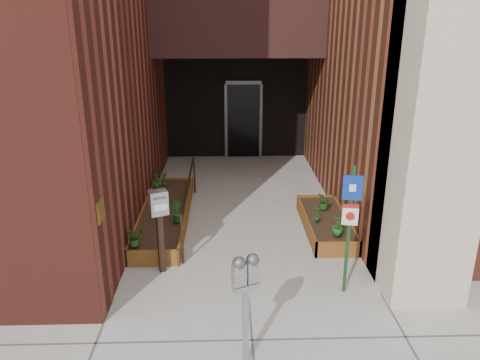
{
  "coord_description": "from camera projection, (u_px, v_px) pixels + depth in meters",
  "views": [
    {
      "loc": [
        -0.31,
        -5.97,
        3.97
      ],
      "look_at": [
        -0.07,
        1.8,
        1.2
      ],
      "focal_mm": 35.0,
      "sensor_mm": 36.0,
      "label": 1
    }
  ],
  "objects": [
    {
      "name": "parking_meter",
      "position": [
        246.0,
        281.0,
        5.28
      ],
      "size": [
        0.33,
        0.23,
        1.44
      ],
      "color": "#949496",
      "rests_on": "ground"
    },
    {
      "name": "planter_left",
      "position": [
        165.0,
        215.0,
        9.41
      ],
      "size": [
        0.9,
        3.6,
        0.3
      ],
      "color": "brown",
      "rests_on": "ground"
    },
    {
      "name": "ground",
      "position": [
        248.0,
        296.0,
        6.96
      ],
      "size": [
        80.0,
        80.0,
        0.0
      ],
      "primitive_type": "plane",
      "color": "#9E9991",
      "rests_on": "ground"
    },
    {
      "name": "shrub_left_b",
      "position": [
        176.0,
        212.0,
        8.69
      ],
      "size": [
        0.29,
        0.29,
        0.39
      ],
      "primitive_type": "imported",
      "rotation": [
        0.0,
        0.0,
        2.14
      ],
      "color": "#1A5317",
      "rests_on": "planter_left"
    },
    {
      "name": "sign_post",
      "position": [
        350.0,
        217.0,
        6.66
      ],
      "size": [
        0.27,
        0.09,
        2.0
      ],
      "color": "#153C19",
      "rests_on": "ground"
    },
    {
      "name": "shrub_right_b",
      "position": [
        317.0,
        214.0,
        8.67
      ],
      "size": [
        0.23,
        0.23,
        0.32
      ],
      "primitive_type": "imported",
      "rotation": [
        0.0,
        0.0,
        2.54
      ],
      "color": "#1A5D1F",
      "rests_on": "planter_right"
    },
    {
      "name": "planter_right",
      "position": [
        325.0,
        224.0,
        9.03
      ],
      "size": [
        0.8,
        2.2,
        0.3
      ],
      "color": "brown",
      "rests_on": "ground"
    },
    {
      "name": "shrub_right_a",
      "position": [
        338.0,
        226.0,
        8.15
      ],
      "size": [
        0.21,
        0.21,
        0.35
      ],
      "primitive_type": "imported",
      "rotation": [
        0.0,
        0.0,
        1.63
      ],
      "color": "#1C621C",
      "rests_on": "planter_right"
    },
    {
      "name": "shrub_right_c",
      "position": [
        324.0,
        202.0,
        9.25
      ],
      "size": [
        0.37,
        0.37,
        0.31
      ],
      "primitive_type": "imported",
      "rotation": [
        0.0,
        0.0,
        4.32
      ],
      "color": "#1E5518",
      "rests_on": "planter_right"
    },
    {
      "name": "shrub_left_a",
      "position": [
        135.0,
        236.0,
        7.78
      ],
      "size": [
        0.42,
        0.42,
        0.33
      ],
      "primitive_type": "imported",
      "rotation": [
        0.0,
        0.0,
        0.66
      ],
      "color": "#255919",
      "rests_on": "planter_left"
    },
    {
      "name": "shrub_left_d",
      "position": [
        165.0,
        180.0,
        10.4
      ],
      "size": [
        0.26,
        0.26,
        0.36
      ],
      "primitive_type": "imported",
      "rotation": [
        0.0,
        0.0,
        5.28
      ],
      "color": "#275518",
      "rests_on": "planter_left"
    },
    {
      "name": "shrub_left_c",
      "position": [
        157.0,
        180.0,
        10.38
      ],
      "size": [
        0.28,
        0.28,
        0.36
      ],
      "primitive_type": "imported",
      "rotation": [
        0.0,
        0.0,
        3.76
      ],
      "color": "#1B5F1B",
      "rests_on": "planter_left"
    },
    {
      "name": "payment_dropbox",
      "position": [
        159.0,
        214.0,
        7.3
      ],
      "size": [
        0.34,
        0.3,
        1.4
      ],
      "color": "black",
      "rests_on": "ground"
    },
    {
      "name": "handrail",
      "position": [
        189.0,
        187.0,
        9.17
      ],
      "size": [
        0.04,
        3.34,
        0.9
      ],
      "color": "black",
      "rests_on": "ground"
    }
  ]
}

